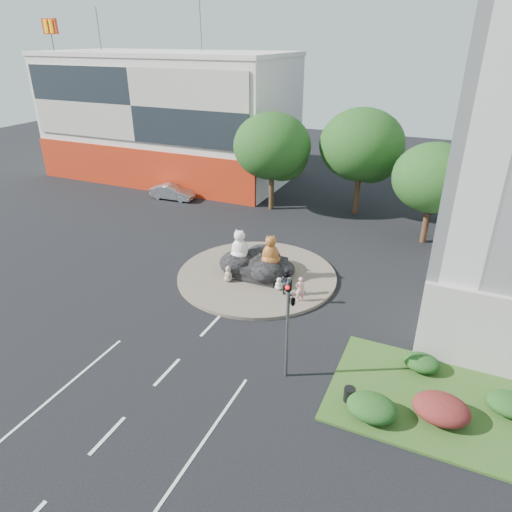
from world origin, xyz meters
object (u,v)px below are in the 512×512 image
(pedestrian_dark, at_px, (286,281))
(kitten_calico, at_px, (228,273))
(cat_white, at_px, (240,244))
(litter_bin, at_px, (349,394))
(cat_tabby, at_px, (271,250))
(kitten_white, at_px, (279,283))
(pedestrian_pink, at_px, (300,289))
(parked_car, at_px, (172,192))

(pedestrian_dark, bearing_deg, kitten_calico, 15.60)
(cat_white, height_order, kitten_calico, cat_white)
(kitten_calico, xyz_separation_m, litter_bin, (9.22, -6.96, -0.28))
(cat_tabby, height_order, kitten_white, cat_tabby)
(kitten_calico, relative_size, pedestrian_dark, 0.63)
(kitten_calico, xyz_separation_m, pedestrian_dark, (3.79, -0.02, 0.30))
(kitten_white, bearing_deg, pedestrian_pink, -61.69)
(cat_tabby, bearing_deg, pedestrian_dark, -57.68)
(cat_white, bearing_deg, parked_car, 137.57)
(kitten_calico, bearing_deg, litter_bin, 7.47)
(pedestrian_pink, distance_m, parked_car, 21.08)
(cat_white, xyz_separation_m, parked_car, (-12.27, 10.83, -1.43))
(kitten_white, bearing_deg, kitten_calico, 147.98)
(pedestrian_pink, xyz_separation_m, litter_bin, (4.46, -6.55, -0.52))
(kitten_calico, relative_size, pedestrian_pink, 0.68)
(pedestrian_dark, bearing_deg, cat_white, -4.64)
(kitten_calico, distance_m, pedestrian_dark, 3.80)
(cat_white, relative_size, pedestrian_pink, 1.35)
(parked_car, xyz_separation_m, litter_bin, (21.35, -19.14, -0.25))
(parked_car, bearing_deg, litter_bin, -135.47)
(pedestrian_pink, bearing_deg, parked_car, -69.61)
(cat_tabby, distance_m, kitten_white, 2.18)
(cat_tabby, height_order, litter_bin, cat_tabby)
(cat_white, xyz_separation_m, pedestrian_pink, (4.63, -1.77, -1.16))
(parked_car, height_order, litter_bin, parked_car)
(litter_bin, bearing_deg, kitten_white, 129.67)
(kitten_white, height_order, pedestrian_pink, pedestrian_pink)
(cat_tabby, xyz_separation_m, parked_car, (-14.29, 10.67, -1.40))
(kitten_calico, xyz_separation_m, pedestrian_pink, (4.76, -0.42, 0.24))
(kitten_white, distance_m, litter_bin, 9.43)
(litter_bin, bearing_deg, kitten_calico, 142.93)
(kitten_calico, distance_m, kitten_white, 3.21)
(cat_tabby, relative_size, parked_car, 0.47)
(cat_white, relative_size, litter_bin, 3.25)
(cat_white, distance_m, litter_bin, 12.43)
(kitten_calico, height_order, pedestrian_pink, pedestrian_pink)
(cat_tabby, height_order, kitten_calico, cat_tabby)
(cat_white, distance_m, parked_car, 16.43)
(kitten_white, relative_size, pedestrian_pink, 0.53)
(kitten_calico, height_order, parked_car, parked_car)
(kitten_white, relative_size, pedestrian_dark, 0.49)
(pedestrian_pink, bearing_deg, cat_tabby, -69.28)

